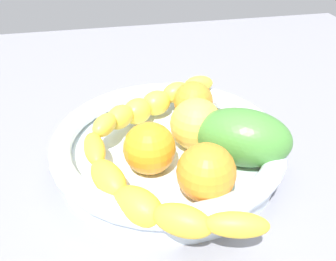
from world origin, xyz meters
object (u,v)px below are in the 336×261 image
Objects in this scene: apple_yellow at (195,123)px; orange_mid_left at (149,148)px; fruit_bowl at (168,147)px; banana_draped_left at (145,196)px; orange_front at (193,101)px; orange_mid_right at (206,172)px; banana_draped_right at (150,105)px; mango_green at (243,137)px.

orange_mid_left is at bearing 30.97° from apple_yellow.
banana_draped_left is at bearing 66.99° from fruit_bowl.
orange_mid_left is (3.09, 3.77, 2.97)cm from fruit_bowl.
orange_front is 17.31cm from orange_mid_right.
fruit_bowl is 7.81cm from banana_draped_right.
fruit_bowl is 5.00cm from apple_yellow.
orange_mid_left is at bearing -48.16° from orange_mid_right.
orange_front reaches higher than banana_draped_right.
banana_draped_right is at bearing -53.78° from apple_yellow.
orange_front is at bearing -126.40° from fruit_bowl.
banana_draped_right is 15.22cm from mango_green.
orange_front is 13.88cm from orange_mid_left.
mango_green is (-3.25, 11.65, 0.73)cm from orange_front.
orange_mid_left reaches higher than banana_draped_right.
orange_mid_right is (-2.30, 9.78, 3.09)cm from fruit_bowl.
orange_mid_left is 8.08cm from orange_mid_right.
apple_yellow is (1.54, 6.88, 0.56)cm from orange_front.
mango_green is (-6.29, -5.38, 0.29)cm from orange_mid_right.
orange_mid_right is at bearing 40.55° from mango_green.
fruit_bowl is at bearing -113.01° from banana_draped_left.
apple_yellow is (-1.50, -10.15, 0.12)cm from orange_mid_right.
banana_draped_right reaches higher than banana_draped_left.
apple_yellow reaches higher than banana_draped_right.
orange_front is at bearing -74.44° from mango_green.
banana_draped_left is at bearing 12.42° from orange_mid_right.
orange_mid_right is at bearing 103.23° from fruit_bowl.
apple_yellow is (-3.80, -0.37, 3.22)cm from fruit_bowl.
mango_green is (-13.41, -6.95, 1.09)cm from banana_draped_left.
banana_draped_left is (4.82, 11.35, 2.30)cm from fruit_bowl.
orange_mid_right is (-7.12, -1.57, 0.80)cm from banana_draped_left.
mango_green reaches higher than banana_draped_left.
orange_mid_right is at bearing 79.86° from orange_front.
fruit_bowl is at bearing -76.77° from orange_mid_right.
apple_yellow is at bearing -44.90° from mango_green.
fruit_bowl is 5.70cm from orange_mid_left.
banana_draped_left is 3.06× the size of orange_mid_right.
mango_green is at bearing -152.60° from banana_draped_left.
banana_draped_left is at bearing 53.65° from apple_yellow.
apple_yellow reaches higher than orange_front.
banana_draped_left is 3.52× the size of orange_front.
orange_mid_left is at bearing -102.88° from banana_draped_left.
orange_mid_right is 10.26cm from apple_yellow.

